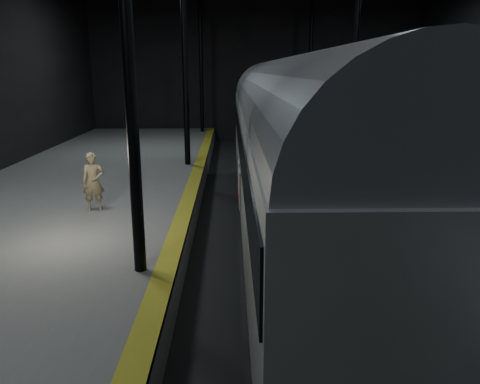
{
  "coord_description": "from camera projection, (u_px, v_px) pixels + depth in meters",
  "views": [
    {
      "loc": [
        -1.78,
        -13.67,
        5.32
      ],
      "look_at": [
        -1.53,
        -1.03,
        2.0
      ],
      "focal_mm": 35.0,
      "sensor_mm": 36.0,
      "label": 1
    }
  ],
  "objects": [
    {
      "name": "woman",
      "position": [
        93.0,
        182.0,
        14.63
      ],
      "size": [
        0.76,
        0.59,
        1.84
      ],
      "primitive_type": "imported",
      "rotation": [
        0.0,
        0.0,
        0.25
      ],
      "color": "#98875D",
      "rests_on": "platform_left"
    },
    {
      "name": "platform_left",
      "position": [
        45.0,
        232.0,
        14.33
      ],
      "size": [
        9.0,
        43.8,
        1.0
      ],
      "primitive_type": "cube",
      "color": "#575755",
      "rests_on": "ground"
    },
    {
      "name": "train",
      "position": [
        290.0,
        146.0,
        14.11
      ],
      "size": [
        3.1,
        20.7,
        5.53
      ],
      "color": "#9EA1A5",
      "rests_on": "ground"
    },
    {
      "name": "track",
      "position": [
        288.0,
        243.0,
        14.59
      ],
      "size": [
        2.4,
        43.0,
        0.24
      ],
      "color": "#3F3328",
      "rests_on": "ground"
    },
    {
      "name": "tactile_strip",
      "position": [
        183.0,
        215.0,
        14.29
      ],
      "size": [
        0.5,
        43.8,
        0.01
      ],
      "primitive_type": "cube",
      "color": "olive",
      "rests_on": "platform_left"
    },
    {
      "name": "ground",
      "position": [
        288.0,
        245.0,
        14.61
      ],
      "size": [
        44.0,
        44.0,
        0.0
      ],
      "primitive_type": "plane",
      "color": "black",
      "rests_on": "ground"
    }
  ]
}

